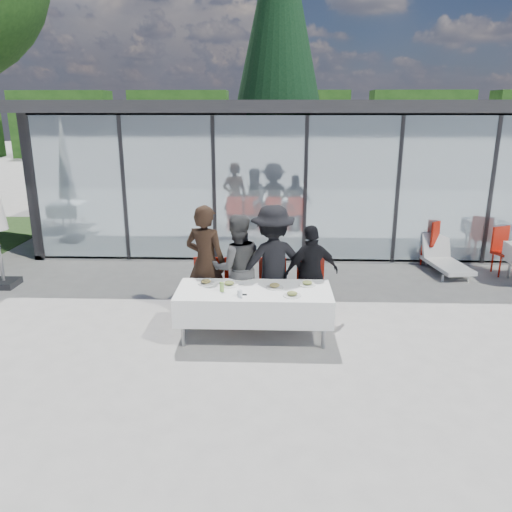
{
  "coord_description": "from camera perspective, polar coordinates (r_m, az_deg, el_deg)",
  "views": [
    {
      "loc": [
        0.35,
        -6.55,
        3.3
      ],
      "look_at": [
        0.08,
        1.2,
        0.98
      ],
      "focal_mm": 35.0,
      "sensor_mm": 36.0,
      "label": 1
    }
  ],
  "objects": [
    {
      "name": "ground",
      "position": [
        7.34,
        -0.98,
        -10.08
      ],
      "size": [
        90.0,
        90.0,
        0.0
      ],
      "primitive_type": "plane",
      "color": "#9A9892",
      "rests_on": "ground"
    },
    {
      "name": "pavilion",
      "position": [
        14.86,
        8.57,
        11.97
      ],
      "size": [
        14.8,
        8.8,
        3.44
      ],
      "color": "gray",
      "rests_on": "ground"
    },
    {
      "name": "treeline",
      "position": [
        34.65,
        -1.95,
        14.76
      ],
      "size": [
        62.5,
        2.0,
        4.4
      ],
      "color": "#1A3E13",
      "rests_on": "ground"
    },
    {
      "name": "dining_table",
      "position": [
        7.37,
        -0.23,
        -5.4
      ],
      "size": [
        2.26,
        0.96,
        0.75
      ],
      "color": "white",
      "rests_on": "ground"
    },
    {
      "name": "diner_a",
      "position": [
        7.94,
        -5.76,
        -0.79
      ],
      "size": [
        0.87,
        0.87,
        1.87
      ],
      "primitive_type": "imported",
      "rotation": [
        0.0,
        0.0,
        2.79
      ],
      "color": "black",
      "rests_on": "ground"
    },
    {
      "name": "diner_chair_a",
      "position": [
        8.13,
        -5.61,
        -3.33
      ],
      "size": [
        0.44,
        0.44,
        0.97
      ],
      "color": "red",
      "rests_on": "ground"
    },
    {
      "name": "diner_b",
      "position": [
        7.91,
        -2.17,
        -1.35
      ],
      "size": [
        1.0,
        1.0,
        1.72
      ],
      "primitive_type": "imported",
      "rotation": [
        0.0,
        0.0,
        3.36
      ],
      "color": "#494949",
      "rests_on": "ground"
    },
    {
      "name": "diner_chair_b",
      "position": [
        8.08,
        -2.11,
        -3.38
      ],
      "size": [
        0.44,
        0.44,
        0.97
      ],
      "color": "red",
      "rests_on": "ground"
    },
    {
      "name": "diner_c",
      "position": [
        7.87,
        1.91,
        -0.88
      ],
      "size": [
        1.47,
        1.47,
        1.87
      ],
      "primitive_type": "imported",
      "rotation": [
        0.0,
        0.0,
        3.39
      ],
      "color": "black",
      "rests_on": "ground"
    },
    {
      "name": "diner_chair_c",
      "position": [
        8.06,
        1.88,
        -3.43
      ],
      "size": [
        0.44,
        0.44,
        0.97
      ],
      "color": "red",
      "rests_on": "ground"
    },
    {
      "name": "diner_d",
      "position": [
        7.94,
        6.33,
        -1.99
      ],
      "size": [
        1.16,
        1.16,
        1.56
      ],
      "primitive_type": "imported",
      "rotation": [
        0.0,
        0.0,
        3.47
      ],
      "color": "black",
      "rests_on": "ground"
    },
    {
      "name": "diner_chair_d",
      "position": [
        8.08,
        6.24,
        -3.46
      ],
      "size": [
        0.44,
        0.44,
        0.97
      ],
      "color": "red",
      "rests_on": "ground"
    },
    {
      "name": "plate_a",
      "position": [
        7.56,
        -5.73,
        -2.98
      ],
      "size": [
        0.26,
        0.26,
        0.07
      ],
      "color": "white",
      "rests_on": "dining_table"
    },
    {
      "name": "plate_b",
      "position": [
        7.45,
        -3.09,
        -3.21
      ],
      "size": [
        0.26,
        0.26,
        0.07
      ],
      "color": "white",
      "rests_on": "dining_table"
    },
    {
      "name": "plate_c",
      "position": [
        7.36,
        2.15,
        -3.46
      ],
      "size": [
        0.26,
        0.26,
        0.07
      ],
      "color": "white",
      "rests_on": "dining_table"
    },
    {
      "name": "plate_d",
      "position": [
        7.5,
        5.87,
        -3.15
      ],
      "size": [
        0.26,
        0.26,
        0.07
      ],
      "color": "white",
      "rests_on": "dining_table"
    },
    {
      "name": "plate_extra",
      "position": [
        7.05,
        4.15,
        -4.39
      ],
      "size": [
        0.26,
        0.26,
        0.07
      ],
      "color": "white",
      "rests_on": "dining_table"
    },
    {
      "name": "juice_bottle",
      "position": [
        7.21,
        -3.93,
        -3.54
      ],
      "size": [
        0.06,
        0.06,
        0.14
      ],
      "primitive_type": "cylinder",
      "color": "#7BA745",
      "rests_on": "dining_table"
    },
    {
      "name": "drinking_glasses",
      "position": [
        7.0,
        -1.87,
        -4.32
      ],
      "size": [
        0.07,
        0.07,
        0.1
      ],
      "color": "silver",
      "rests_on": "dining_table"
    },
    {
      "name": "folded_eyeglasses",
      "position": [
        7.08,
        -1.61,
        -4.43
      ],
      "size": [
        0.14,
        0.03,
        0.01
      ],
      "primitive_type": "cube",
      "color": "black",
      "rests_on": "dining_table"
    },
    {
      "name": "spare_chair_a",
      "position": [
        11.38,
        26.43,
        0.8
      ],
      "size": [
        0.58,
        0.58,
        0.97
      ],
      "color": "red",
      "rests_on": "ground"
    },
    {
      "name": "spare_chair_b",
      "position": [
        11.52,
        19.51,
        1.76
      ],
      "size": [
        0.62,
        0.62,
        0.97
      ],
      "color": "red",
      "rests_on": "ground"
    },
    {
      "name": "lounger",
      "position": [
        11.15,
        20.65,
        -0.32
      ],
      "size": [
        0.8,
        1.41,
        0.72
      ],
      "color": "silver",
      "rests_on": "ground"
    },
    {
      "name": "conifer_tree",
      "position": [
        19.74,
        2.65,
        24.4
      ],
      "size": [
        4.0,
        4.0,
        10.5
      ],
      "color": "#382316",
      "rests_on": "ground"
    }
  ]
}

